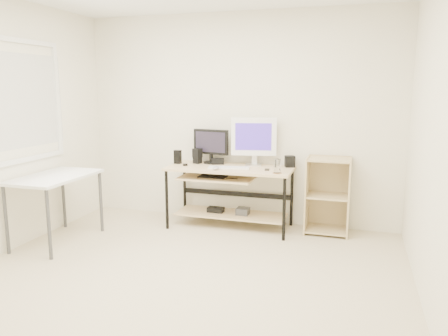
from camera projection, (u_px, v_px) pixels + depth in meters
name	position (u px, v px, depth m)	size (l,w,h in m)	color
room	(161.00, 133.00, 3.66)	(4.01, 4.01, 2.62)	beige
desk	(228.00, 184.00, 5.29)	(1.50, 0.65, 0.75)	beige
side_table	(55.00, 183.00, 4.75)	(0.60, 1.00, 0.75)	white
shelf_unit	(328.00, 195.00, 5.12)	(0.50, 0.40, 0.90)	#D1B982
black_monitor	(211.00, 144.00, 5.47)	(0.47, 0.19, 0.43)	black
white_imac	(254.00, 138.00, 5.29)	(0.55, 0.18, 0.59)	silver
keyboard	(229.00, 168.00, 5.16)	(0.49, 0.14, 0.02)	white
mouse	(216.00, 168.00, 5.07)	(0.07, 0.12, 0.04)	#AEAEB3
center_speaker	(218.00, 161.00, 5.43)	(0.15, 0.07, 0.08)	black
speaker_left	(197.00, 156.00, 5.48)	(0.12, 0.12, 0.19)	black
speaker_right	(290.00, 161.00, 5.24)	(0.11, 0.11, 0.13)	black
audio_controller	(178.00, 157.00, 5.47)	(0.09, 0.05, 0.17)	black
volume_puck	(185.00, 165.00, 5.34)	(0.06, 0.06, 0.03)	black
smartphone	(267.00, 170.00, 5.06)	(0.05, 0.10, 0.01)	black
coaster	(277.00, 173.00, 4.86)	(0.10, 0.10, 0.01)	#A17148
drinking_glass	(277.00, 166.00, 4.84)	(0.08, 0.08, 0.15)	white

